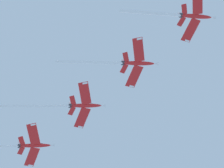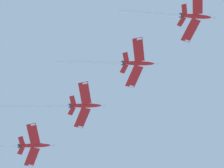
{
  "view_description": "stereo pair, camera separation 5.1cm",
  "coord_description": "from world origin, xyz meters",
  "views": [
    {
      "loc": [
        38.44,
        11.49,
        1.57
      ],
      "look_at": [
        -3.07,
        -50.47,
        146.69
      ],
      "focal_mm": 71.95,
      "sensor_mm": 36.0,
      "label": 1
    },
    {
      "loc": [
        38.49,
        11.46,
        1.57
      ],
      "look_at": [
        -3.07,
        -50.47,
        146.69
      ],
      "focal_mm": 71.95,
      "sensor_mm": 36.0,
      "label": 2
    }
  ],
  "objects": [
    {
      "name": "jet_third",
      "position": [
        6.23,
        -65.63,
        143.77
      ],
      "size": [
        35.97,
        23.98,
        9.84
      ],
      "color": "red"
    },
    {
      "name": "jet_fourth",
      "position": [
        11.68,
        -88.03,
        140.7
      ],
      "size": [
        34.19,
        22.67,
        9.2
      ],
      "color": "red"
    },
    {
      "name": "jet_lead",
      "position": [
        -9.15,
        -16.77,
        151.26
      ],
      "size": [
        32.08,
        21.34,
        8.79
      ],
      "color": "red"
    },
    {
      "name": "jet_second",
      "position": [
        -1.39,
        -41.2,
        146.29
      ],
      "size": [
        33.07,
        22.51,
        8.73
      ],
      "color": "red"
    }
  ]
}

